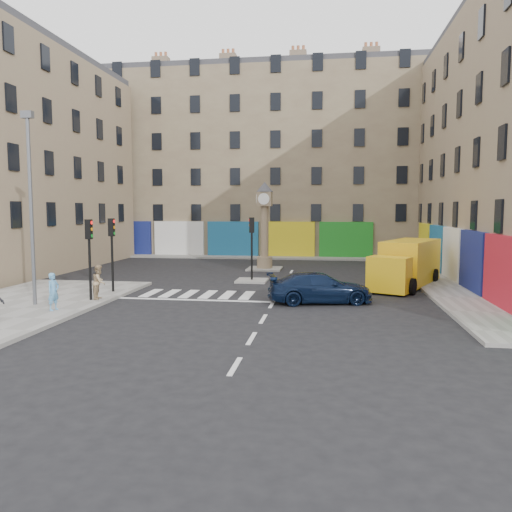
% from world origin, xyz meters
% --- Properties ---
extents(ground, '(120.00, 120.00, 0.00)m').
position_xyz_m(ground, '(0.00, 0.00, 0.00)').
color(ground, black).
rests_on(ground, ground).
extents(sidewalk_left, '(7.00, 16.00, 0.15)m').
position_xyz_m(sidewalk_left, '(-11.00, -2.00, 0.07)').
color(sidewalk_left, gray).
rests_on(sidewalk_left, ground).
extents(sidewalk_right, '(2.60, 30.00, 0.15)m').
position_xyz_m(sidewalk_right, '(8.70, 10.00, 0.07)').
color(sidewalk_right, gray).
rests_on(sidewalk_right, ground).
extents(sidewalk_far, '(32.00, 2.40, 0.15)m').
position_xyz_m(sidewalk_far, '(-4.00, 22.20, 0.07)').
color(sidewalk_far, gray).
rests_on(sidewalk_far, ground).
extents(island_near, '(1.80, 1.80, 0.12)m').
position_xyz_m(island_near, '(-2.00, 8.00, 0.06)').
color(island_near, gray).
rests_on(island_near, ground).
extents(island_far, '(2.40, 2.40, 0.12)m').
position_xyz_m(island_far, '(-2.00, 14.00, 0.06)').
color(island_far, gray).
rests_on(island_far, ground).
extents(building_far, '(32.00, 10.00, 17.00)m').
position_xyz_m(building_far, '(-4.00, 28.00, 8.50)').
color(building_far, '#897A5B').
rests_on(building_far, ground).
extents(building_left, '(8.00, 20.00, 15.00)m').
position_xyz_m(building_left, '(-19.00, 12.00, 7.50)').
color(building_left, '#857357').
rests_on(building_left, ground).
extents(traffic_light_left_near, '(0.28, 0.22, 3.70)m').
position_xyz_m(traffic_light_left_near, '(-8.30, 0.20, 2.62)').
color(traffic_light_left_near, black).
rests_on(traffic_light_left_near, sidewalk_left).
extents(traffic_light_left_far, '(0.28, 0.22, 3.70)m').
position_xyz_m(traffic_light_left_far, '(-8.30, 2.60, 2.62)').
color(traffic_light_left_far, black).
rests_on(traffic_light_left_far, sidewalk_left).
extents(traffic_light_island, '(0.28, 0.22, 3.70)m').
position_xyz_m(traffic_light_island, '(-2.00, 8.00, 2.59)').
color(traffic_light_island, black).
rests_on(traffic_light_island, island_near).
extents(lamp_post, '(0.50, 0.25, 8.30)m').
position_xyz_m(lamp_post, '(-10.20, -1.20, 4.79)').
color(lamp_post, '#595B60').
rests_on(lamp_post, sidewalk_left).
extents(clock_pillar, '(1.20, 1.20, 6.10)m').
position_xyz_m(clock_pillar, '(-2.00, 14.00, 3.55)').
color(clock_pillar, '#857357').
rests_on(clock_pillar, island_far).
extents(navy_sedan, '(5.11, 2.96, 1.39)m').
position_xyz_m(navy_sedan, '(2.14, 1.80, 0.70)').
color(navy_sedan, black).
rests_on(navy_sedan, ground).
extents(yellow_van, '(4.79, 7.23, 2.55)m').
position_xyz_m(yellow_van, '(6.86, 7.47, 1.27)').
color(yellow_van, yellow).
rests_on(yellow_van, ground).
extents(pedestrian_blue, '(0.50, 0.64, 1.55)m').
position_xyz_m(pedestrian_blue, '(-8.70, -2.24, 0.93)').
color(pedestrian_blue, '#599BCC').
rests_on(pedestrian_blue, sidewalk_left).
extents(pedestrian_tan, '(0.72, 0.86, 1.60)m').
position_xyz_m(pedestrian_tan, '(-8.00, 0.46, 0.95)').
color(pedestrian_tan, tan).
rests_on(pedestrian_tan, sidewalk_left).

